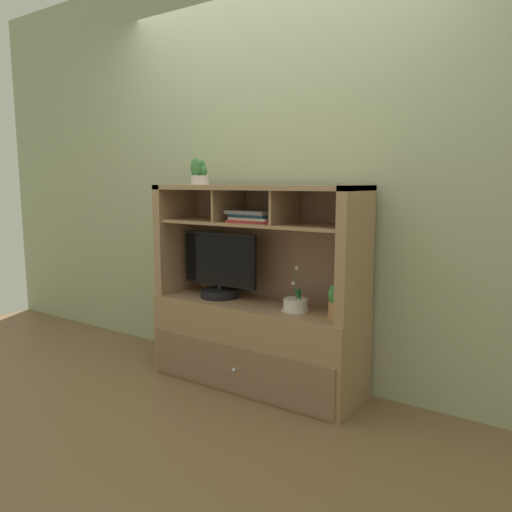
{
  "coord_description": "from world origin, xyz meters",
  "views": [
    {
      "loc": [
        1.73,
        -2.52,
        1.28
      ],
      "look_at": [
        0.0,
        0.0,
        0.83
      ],
      "focal_mm": 34.81,
      "sensor_mm": 36.0,
      "label": 1
    }
  ],
  "objects_px": {
    "potted_succulent": "(199,174)",
    "magazine_stack_left": "(256,216)",
    "media_console": "(257,321)",
    "potted_orchid": "(296,305)",
    "tv_monitor": "(219,270)",
    "potted_fern": "(340,305)"
  },
  "relations": [
    {
      "from": "tv_monitor",
      "to": "magazine_stack_left",
      "type": "xyz_separation_m",
      "value": [
        0.29,
        0.0,
        0.37
      ]
    },
    {
      "from": "media_console",
      "to": "tv_monitor",
      "type": "bearing_deg",
      "value": -177.48
    },
    {
      "from": "media_console",
      "to": "tv_monitor",
      "type": "distance_m",
      "value": 0.42
    },
    {
      "from": "potted_orchid",
      "to": "magazine_stack_left",
      "type": "xyz_separation_m",
      "value": [
        -0.3,
        0.02,
        0.51
      ]
    },
    {
      "from": "potted_orchid",
      "to": "magazine_stack_left",
      "type": "relative_size",
      "value": 0.83
    },
    {
      "from": "tv_monitor",
      "to": "potted_fern",
      "type": "bearing_deg",
      "value": -1.54
    },
    {
      "from": "tv_monitor",
      "to": "potted_succulent",
      "type": "distance_m",
      "value": 0.65
    },
    {
      "from": "potted_orchid",
      "to": "potted_fern",
      "type": "relative_size",
      "value": 1.38
    },
    {
      "from": "tv_monitor",
      "to": "magazine_stack_left",
      "type": "height_order",
      "value": "magazine_stack_left"
    },
    {
      "from": "potted_succulent",
      "to": "tv_monitor",
      "type": "bearing_deg",
      "value": -1.6
    },
    {
      "from": "potted_succulent",
      "to": "potted_orchid",
      "type": "bearing_deg",
      "value": -2.1
    },
    {
      "from": "magazine_stack_left",
      "to": "potted_succulent",
      "type": "xyz_separation_m",
      "value": [
        -0.46,
        0.0,
        0.26
      ]
    },
    {
      "from": "media_console",
      "to": "potted_orchid",
      "type": "distance_m",
      "value": 0.35
    },
    {
      "from": "media_console",
      "to": "potted_fern",
      "type": "height_order",
      "value": "media_console"
    },
    {
      "from": "potted_orchid",
      "to": "potted_succulent",
      "type": "distance_m",
      "value": 1.08
    },
    {
      "from": "potted_succulent",
      "to": "magazine_stack_left",
      "type": "bearing_deg",
      "value": -0.38
    },
    {
      "from": "media_console",
      "to": "potted_succulent",
      "type": "relative_size",
      "value": 7.92
    },
    {
      "from": "magazine_stack_left",
      "to": "potted_orchid",
      "type": "bearing_deg",
      "value": -4.73
    },
    {
      "from": "potted_orchid",
      "to": "media_console",
      "type": "bearing_deg",
      "value": 173.31
    },
    {
      "from": "magazine_stack_left",
      "to": "potted_succulent",
      "type": "bearing_deg",
      "value": 179.62
    },
    {
      "from": "potted_orchid",
      "to": "potted_fern",
      "type": "height_order",
      "value": "potted_orchid"
    },
    {
      "from": "media_console",
      "to": "tv_monitor",
      "type": "xyz_separation_m",
      "value": [
        -0.29,
        -0.01,
        0.3
      ]
    }
  ]
}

